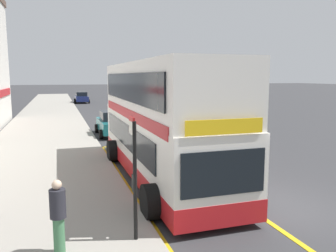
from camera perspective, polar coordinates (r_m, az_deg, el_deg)
ground_plane at (r=40.96m, az=-9.12°, el=2.68°), size 260.00×260.00×0.00m
pavement_near at (r=40.50m, az=-18.96°, el=2.37°), size 6.00×76.00×0.14m
double_decker_bus at (r=13.17m, az=-1.32°, el=0.26°), size 3.25×10.70×4.40m
bus_bay_markings at (r=13.36m, az=-0.71°, el=-8.67°), size 3.19×13.53×0.01m
bus_stop_sign at (r=7.93m, az=-5.63°, el=-7.16°), size 0.09×0.51×2.83m
parked_car_teal_behind at (r=23.15m, az=-9.12°, el=0.46°), size 2.09×4.20×1.62m
parked_car_navy_far at (r=52.32m, az=-14.13°, el=4.59°), size 2.09×4.20×1.62m
parked_car_grey_ahead at (r=48.20m, az=-4.98°, el=4.52°), size 2.09×4.20×1.62m
pedestrian_waiting_near_sign at (r=7.86m, az=-17.75°, el=-13.66°), size 0.34×0.34×1.61m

